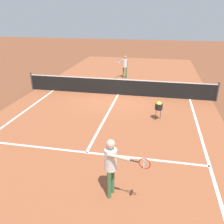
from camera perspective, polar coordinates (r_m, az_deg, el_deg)
The scene contains 10 objects.
ground_plane at distance 14.16m, azimuth 1.45°, elevation 4.18°, with size 60.00×60.00×0.00m, color brown.
court_surface_inbounds at distance 14.16m, azimuth 1.45°, elevation 4.18°, with size 10.62×24.40×0.00m, color #9E5433.
line_sideline_right at distance 8.77m, azimuth 21.90°, elevation -10.25°, with size 0.10×11.89×0.01m, color white.
line_service_near at distance 8.51m, azimuth -6.15°, elevation -9.61°, with size 8.22×0.10×0.01m, color white.
line_center_service at distance 11.24m, azimuth -1.38°, elevation -0.98°, with size 0.10×6.40×0.01m, color white.
net at distance 14.01m, azimuth 1.47°, elevation 6.08°, with size 11.09×0.09×1.07m.
player_near at distance 6.14m, azimuth -0.06°, elevation -11.94°, with size 1.16×0.69×1.70m.
player_far at distance 17.63m, azimuth 3.10°, elevation 11.34°, with size 0.69×1.14×1.63m.
ball_hopper at distance 10.84m, azimuth 11.18°, elevation 1.48°, with size 0.34×0.34×0.87m.
tennis_ball_near_net at distance 13.40m, azimuth 0.95°, elevation 3.21°, with size 0.07×0.07×0.07m, color #CCE033.
Camera 1 is at (2.28, -13.21, 4.58)m, focal length 38.13 mm.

